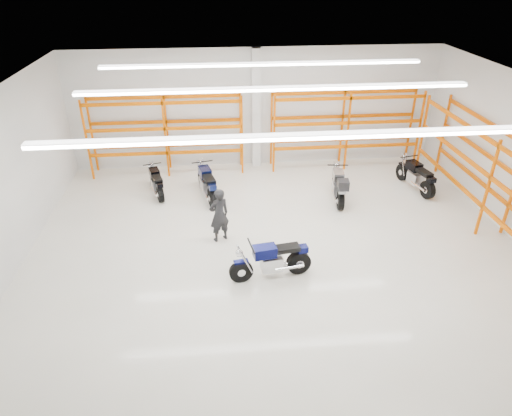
{
  "coord_description": "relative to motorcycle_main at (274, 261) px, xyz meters",
  "views": [
    {
      "loc": [
        -1.63,
        -10.95,
        7.35
      ],
      "look_at": [
        -0.52,
        0.5,
        0.97
      ],
      "focal_mm": 32.0,
      "sensor_mm": 36.0,
      "label": 1
    }
  ],
  "objects": [
    {
      "name": "motorcycle_back_b",
      "position": [
        -1.7,
        4.64,
        0.01
      ],
      "size": [
        0.84,
        2.21,
        1.1
      ],
      "color": "black",
      "rests_on": "ground"
    },
    {
      "name": "standing_man",
      "position": [
        -1.35,
        1.91,
        0.33
      ],
      "size": [
        0.72,
        0.62,
        1.66
      ],
      "primitive_type": "imported",
      "rotation": [
        0.0,
        0.0,
        3.58
      ],
      "color": "black",
      "rests_on": "ground"
    },
    {
      "name": "pallet_racking_back_left",
      "position": [
        -3.16,
        6.95,
        1.29
      ],
      "size": [
        5.67,
        0.87,
        3.0
      ],
      "color": "#D95600",
      "rests_on": "ground"
    },
    {
      "name": "pallet_racking_side",
      "position": [
        6.72,
        1.47,
        1.31
      ],
      "size": [
        0.87,
        9.07,
        3.0
      ],
      "color": "#D95600",
      "rests_on": "ground"
    },
    {
      "name": "motorcycle_back_c",
      "position": [
        2.72,
        3.95,
        0.05
      ],
      "size": [
        0.73,
        2.22,
        1.14
      ],
      "color": "black",
      "rests_on": "ground"
    },
    {
      "name": "motorcycle_back_d",
      "position": [
        5.68,
        4.51,
        -0.0
      ],
      "size": [
        0.78,
        2.15,
        1.07
      ],
      "color": "black",
      "rests_on": "ground"
    },
    {
      "name": "ground",
      "position": [
        0.24,
        1.47,
        -0.5
      ],
      "size": [
        14.0,
        14.0,
        0.0
      ],
      "primitive_type": "plane",
      "color": "beige",
      "rests_on": "ground"
    },
    {
      "name": "motorcycle_back_a",
      "position": [
        -3.46,
        5.06,
        -0.06
      ],
      "size": [
        0.79,
        1.88,
        0.95
      ],
      "color": "black",
      "rests_on": "ground"
    },
    {
      "name": "pallet_racking_back_right",
      "position": [
        3.64,
        6.95,
        1.29
      ],
      "size": [
        5.67,
        0.87,
        3.0
      ],
      "color": "#D95600",
      "rests_on": "ground"
    },
    {
      "name": "room_shell",
      "position": [
        0.24,
        1.5,
        2.78
      ],
      "size": [
        14.02,
        12.02,
        4.51
      ],
      "color": "silver",
      "rests_on": "ground"
    },
    {
      "name": "structural_column",
      "position": [
        0.24,
        7.29,
        1.75
      ],
      "size": [
        0.32,
        0.32,
        4.5
      ],
      "primitive_type": "cube",
      "color": "white",
      "rests_on": "ground"
    },
    {
      "name": "motorcycle_main",
      "position": [
        0.0,
        0.0,
        0.0
      ],
      "size": [
        2.17,
        0.72,
        1.07
      ],
      "color": "black",
      "rests_on": "ground"
    }
  ]
}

